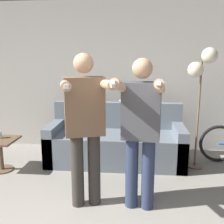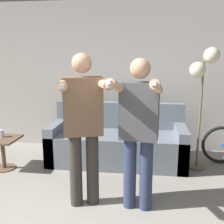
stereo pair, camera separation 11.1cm
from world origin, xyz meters
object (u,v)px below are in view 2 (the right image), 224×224
at_px(side_table, 3,147).
at_px(floor_lamp, 204,71).
at_px(person_right, 139,126).
at_px(cat, 138,99).
at_px(couch, 117,143).
at_px(cup, 2,133).
at_px(person_left, 83,121).

bearing_deg(side_table, floor_lamp, 8.16).
xyz_separation_m(person_right, cat, (-0.06, 1.60, 0.03)).
height_order(couch, cup, couch).
xyz_separation_m(cat, side_table, (-1.97, -0.81, -0.64)).
relative_size(person_right, cup, 15.12).
bearing_deg(floor_lamp, side_table, -171.84).
relative_size(side_table, cup, 4.38).
xyz_separation_m(couch, person_right, (0.37, -1.30, 0.65)).
xyz_separation_m(person_left, floor_lamp, (1.46, 1.21, 0.47)).
bearing_deg(couch, cat, 44.57).
bearing_deg(person_right, side_table, 165.44).
height_order(person_left, side_table, person_left).
bearing_deg(person_left, couch, 62.65).
bearing_deg(person_right, person_left, -173.38).
distance_m(person_left, cat, 1.69).
bearing_deg(couch, person_left, -99.93).
bearing_deg(cup, cat, 20.54).
bearing_deg(cat, person_right, -87.84).
height_order(person_left, cat, person_left).
bearing_deg(side_table, couch, 16.86).
height_order(person_left, cup, person_left).
xyz_separation_m(person_right, side_table, (-2.03, 0.79, -0.61)).
height_order(person_right, cup, person_right).
bearing_deg(cup, side_table, -62.25).
bearing_deg(person_right, cat, 98.92).
bearing_deg(floor_lamp, cup, -173.03).
height_order(couch, side_table, couch).
bearing_deg(cat, side_table, -157.72).
height_order(person_right, cat, person_right).
relative_size(couch, cup, 19.41).
distance_m(cat, floor_lamp, 1.11).
distance_m(person_right, side_table, 2.26).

